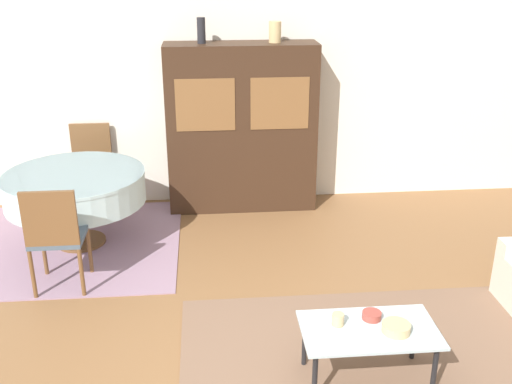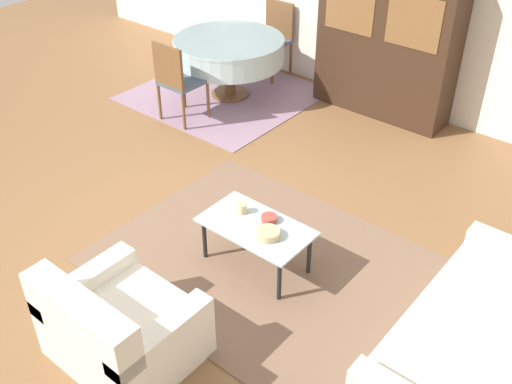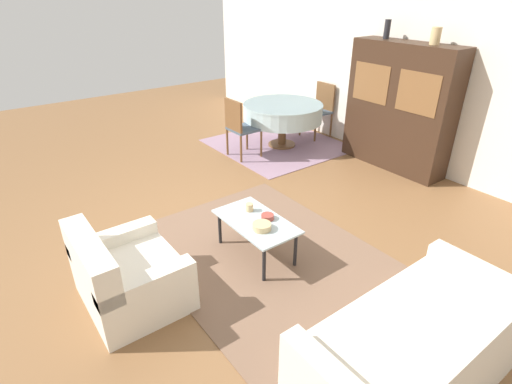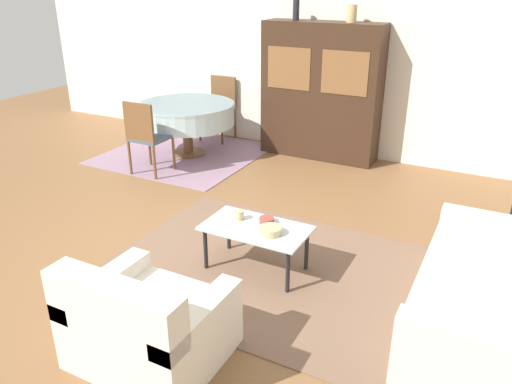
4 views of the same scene
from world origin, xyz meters
TOP-DOWN VIEW (x-y plane):
  - ground_plane at (0.00, 0.00)m, footprint 14.00×14.00m
  - area_rug at (0.97, 0.27)m, footprint 2.81×2.09m
  - dining_rug at (-1.55, 2.48)m, footprint 2.10×2.05m
  - couch at (2.75, 0.32)m, footprint 0.93×1.87m
  - armchair at (0.74, -1.13)m, footprint 0.95×0.81m
  - coffee_table at (0.85, 0.21)m, footprint 0.91×0.52m
  - display_cabinet at (0.21, 3.35)m, footprint 1.64×0.46m
  - dining_table at (-1.48, 2.52)m, footprint 1.37×1.37m
  - dining_chair_near at (-1.48, 1.61)m, footprint 0.44×0.44m
  - dining_chair_far at (-1.48, 3.42)m, footprint 0.44×0.44m
  - cup at (0.65, 0.27)m, footprint 0.08×0.08m
  - bowl at (1.02, 0.16)m, footprint 0.19×0.19m
  - bowl_small at (0.90, 0.33)m, footprint 0.13×0.13m

SIDE VIEW (x-z plane):
  - ground_plane at x=0.00m, z-range 0.00..0.00m
  - area_rug at x=0.97m, z-range 0.00..0.01m
  - dining_rug at x=-1.55m, z-range 0.00..0.01m
  - couch at x=2.75m, z-range -0.12..0.67m
  - armchair at x=0.74m, z-range -0.10..0.66m
  - coffee_table at x=0.85m, z-range 0.17..0.58m
  - bowl_small at x=0.90m, z-range 0.42..0.47m
  - bowl at x=1.02m, z-range 0.42..0.48m
  - cup at x=0.65m, z-range 0.42..0.51m
  - dining_chair_near at x=-1.48m, z-range 0.07..1.04m
  - dining_chair_far at x=-1.48m, z-range 0.07..1.04m
  - dining_table at x=-1.48m, z-range 0.23..0.98m
  - display_cabinet at x=0.21m, z-range 0.00..1.86m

